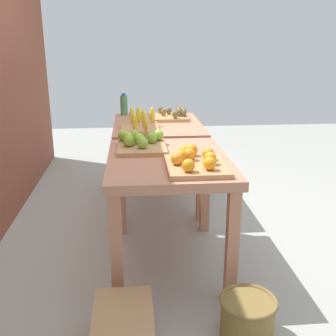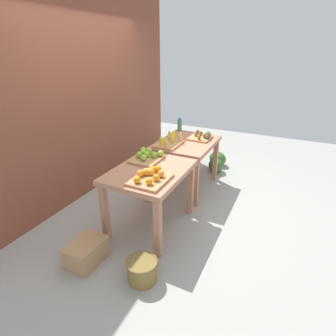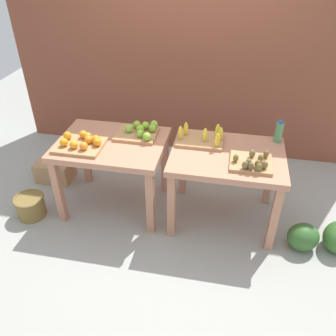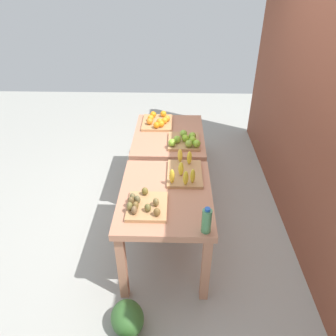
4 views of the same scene
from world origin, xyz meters
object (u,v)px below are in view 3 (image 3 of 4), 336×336
(wicker_basket, at_px, (30,206))
(display_table_right, at_px, (227,164))
(kiwi_bin, at_px, (252,162))
(banana_crate, at_px, (201,138))
(orange_bin, at_px, (81,143))
(cardboard_produce_box, at_px, (55,170))
(display_table_left, at_px, (112,152))
(water_bottle, at_px, (279,132))
(watermelon_pile, at_px, (322,237))
(apple_bin, at_px, (140,131))

(wicker_basket, bearing_deg, display_table_right, 10.29)
(kiwi_bin, bearing_deg, banana_crate, 145.76)
(orange_bin, height_order, cardboard_produce_box, orange_bin)
(display_table_left, distance_m, water_bottle, 1.62)
(display_table_left, bearing_deg, wicker_basket, -156.58)
(kiwi_bin, distance_m, watermelon_pile, 1.00)
(banana_crate, bearing_deg, apple_bin, 178.53)
(apple_bin, bearing_deg, display_table_left, -143.61)
(cardboard_produce_box, bearing_deg, wicker_basket, -86.08)
(banana_crate, height_order, wicker_basket, banana_crate)
(display_table_right, bearing_deg, orange_bin, -174.10)
(apple_bin, relative_size, banana_crate, 0.92)
(water_bottle, relative_size, cardboard_produce_box, 0.55)
(banana_crate, xyz_separation_m, wicker_basket, (-1.66, -0.51, -0.69))
(display_table_right, xyz_separation_m, banana_crate, (-0.26, 0.16, 0.15))
(display_table_left, bearing_deg, orange_bin, -149.74)
(banana_crate, distance_m, cardboard_produce_box, 1.85)
(water_bottle, distance_m, wicker_basket, 2.58)
(orange_bin, relative_size, water_bottle, 2.03)
(orange_bin, height_order, wicker_basket, orange_bin)
(kiwi_bin, height_order, wicker_basket, kiwi_bin)
(orange_bin, height_order, apple_bin, apple_bin)
(kiwi_bin, bearing_deg, display_table_right, 142.88)
(wicker_basket, bearing_deg, orange_bin, 20.27)
(display_table_right, distance_m, cardboard_produce_box, 2.07)
(kiwi_bin, height_order, cardboard_produce_box, kiwi_bin)
(apple_bin, xyz_separation_m, watermelon_pile, (1.81, -0.42, -0.68))
(apple_bin, bearing_deg, banana_crate, -1.47)
(water_bottle, distance_m, cardboard_produce_box, 2.54)
(wicker_basket, bearing_deg, kiwi_bin, 5.11)
(banana_crate, bearing_deg, kiwi_bin, -34.24)
(kiwi_bin, distance_m, cardboard_produce_box, 2.33)
(watermelon_pile, relative_size, cardboard_produce_box, 1.72)
(water_bottle, distance_m, watermelon_pile, 1.05)
(display_table_left, xyz_separation_m, watermelon_pile, (2.06, -0.24, -0.53))
(display_table_right, xyz_separation_m, wicker_basket, (-1.93, -0.35, -0.54))
(water_bottle, relative_size, watermelon_pile, 0.32)
(display_table_right, bearing_deg, display_table_left, 180.00)
(display_table_left, xyz_separation_m, display_table_right, (1.12, 0.00, 0.00))
(banana_crate, bearing_deg, wicker_basket, -162.82)
(display_table_left, xyz_separation_m, wicker_basket, (-0.81, -0.35, -0.54))
(orange_bin, bearing_deg, cardboard_produce_box, 144.23)
(display_table_left, xyz_separation_m, water_bottle, (1.57, 0.31, 0.22))
(display_table_left, height_order, water_bottle, water_bottle)
(display_table_right, height_order, orange_bin, orange_bin)
(orange_bin, xyz_separation_m, apple_bin, (0.49, 0.32, 0.00))
(apple_bin, relative_size, cardboard_produce_box, 1.01)
(apple_bin, xyz_separation_m, banana_crate, (0.61, -0.02, -0.00))
(banana_crate, xyz_separation_m, cardboard_produce_box, (-1.71, 0.14, -0.69))
(watermelon_pile, bearing_deg, cardboard_produce_box, 169.43)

